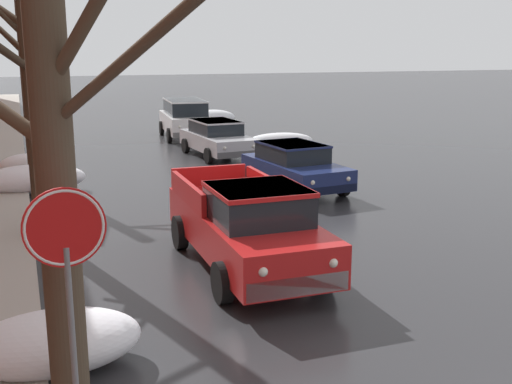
{
  "coord_description": "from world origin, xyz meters",
  "views": [
    {
      "loc": [
        -5.34,
        -3.29,
        4.18
      ],
      "look_at": [
        -0.89,
        8.5,
        1.28
      ],
      "focal_mm": 43.86,
      "sensor_mm": 36.0,
      "label": 1
    }
  ],
  "objects_px": {
    "sedan_silver_parked_kerbside_mid": "(217,137)",
    "sedan_darkblue_parked_kerbside_close": "(294,166)",
    "bare_tree_at_the_corner": "(52,131)",
    "pickup_truck_red_approaching_near_lane": "(247,225)",
    "bare_tree_second_along_sidewalk": "(27,78)",
    "bare_tree_mid_block": "(27,73)",
    "stop_sign_at_corner": "(67,257)",
    "suv_white_parked_far_down_block": "(185,117)"
  },
  "relations": [
    {
      "from": "sedan_silver_parked_kerbside_mid",
      "to": "sedan_darkblue_parked_kerbside_close",
      "type": "bearing_deg",
      "value": -87.07
    },
    {
      "from": "bare_tree_at_the_corner",
      "to": "pickup_truck_red_approaching_near_lane",
      "type": "relative_size",
      "value": 1.25
    },
    {
      "from": "bare_tree_second_along_sidewalk",
      "to": "bare_tree_mid_block",
      "type": "bearing_deg",
      "value": 89.1
    },
    {
      "from": "bare_tree_mid_block",
      "to": "stop_sign_at_corner",
      "type": "height_order",
      "value": "bare_tree_mid_block"
    },
    {
      "from": "bare_tree_mid_block",
      "to": "pickup_truck_red_approaching_near_lane",
      "type": "distance_m",
      "value": 10.79
    },
    {
      "from": "bare_tree_second_along_sidewalk",
      "to": "bare_tree_mid_block",
      "type": "relative_size",
      "value": 1.04
    },
    {
      "from": "suv_white_parked_far_down_block",
      "to": "sedan_darkblue_parked_kerbside_close",
      "type": "bearing_deg",
      "value": -89.09
    },
    {
      "from": "suv_white_parked_far_down_block",
      "to": "bare_tree_mid_block",
      "type": "bearing_deg",
      "value": -130.03
    },
    {
      "from": "sedan_darkblue_parked_kerbside_close",
      "to": "sedan_silver_parked_kerbside_mid",
      "type": "xyz_separation_m",
      "value": [
        -0.34,
        6.71,
        0.0
      ]
    },
    {
      "from": "sedan_silver_parked_kerbside_mid",
      "to": "suv_white_parked_far_down_block",
      "type": "xyz_separation_m",
      "value": [
        0.15,
        5.59,
        0.24
      ]
    },
    {
      "from": "sedan_silver_parked_kerbside_mid",
      "to": "bare_tree_at_the_corner",
      "type": "bearing_deg",
      "value": -112.28
    },
    {
      "from": "pickup_truck_red_approaching_near_lane",
      "to": "stop_sign_at_corner",
      "type": "distance_m",
      "value": 6.38
    },
    {
      "from": "sedan_silver_parked_kerbside_mid",
      "to": "bare_tree_second_along_sidewalk",
      "type": "bearing_deg",
      "value": -127.64
    },
    {
      "from": "bare_tree_second_along_sidewalk",
      "to": "suv_white_parked_far_down_block",
      "type": "relative_size",
      "value": 1.46
    },
    {
      "from": "bare_tree_at_the_corner",
      "to": "pickup_truck_red_approaching_near_lane",
      "type": "xyz_separation_m",
      "value": [
        3.62,
        4.29,
        -2.49
      ]
    },
    {
      "from": "sedan_darkblue_parked_kerbside_close",
      "to": "sedan_silver_parked_kerbside_mid",
      "type": "bearing_deg",
      "value": 92.93
    },
    {
      "from": "sedan_darkblue_parked_kerbside_close",
      "to": "sedan_silver_parked_kerbside_mid",
      "type": "distance_m",
      "value": 6.71
    },
    {
      "from": "bare_tree_second_along_sidewalk",
      "to": "sedan_silver_parked_kerbside_mid",
      "type": "xyz_separation_m",
      "value": [
        7.03,
        9.12,
        -2.82
      ]
    },
    {
      "from": "sedan_silver_parked_kerbside_mid",
      "to": "suv_white_parked_far_down_block",
      "type": "distance_m",
      "value": 5.6
    },
    {
      "from": "bare_tree_at_the_corner",
      "to": "sedan_silver_parked_kerbside_mid",
      "type": "xyz_separation_m",
      "value": [
        6.95,
        16.97,
        -2.62
      ]
    },
    {
      "from": "sedan_silver_parked_kerbside_mid",
      "to": "stop_sign_at_corner",
      "type": "bearing_deg",
      "value": -111.36
    },
    {
      "from": "pickup_truck_red_approaching_near_lane",
      "to": "stop_sign_at_corner",
      "type": "relative_size",
      "value": 1.78
    },
    {
      "from": "sedan_darkblue_parked_kerbside_close",
      "to": "stop_sign_at_corner",
      "type": "bearing_deg",
      "value": -123.41
    },
    {
      "from": "bare_tree_at_the_corner",
      "to": "suv_white_parked_far_down_block",
      "type": "distance_m",
      "value": 23.77
    },
    {
      "from": "bare_tree_at_the_corner",
      "to": "sedan_silver_parked_kerbside_mid",
      "type": "height_order",
      "value": "bare_tree_at_the_corner"
    },
    {
      "from": "pickup_truck_red_approaching_near_lane",
      "to": "sedan_silver_parked_kerbside_mid",
      "type": "bearing_deg",
      "value": 75.28
    },
    {
      "from": "bare_tree_mid_block",
      "to": "sedan_darkblue_parked_kerbside_close",
      "type": "height_order",
      "value": "bare_tree_mid_block"
    },
    {
      "from": "sedan_darkblue_parked_kerbside_close",
      "to": "sedan_silver_parked_kerbside_mid",
      "type": "relative_size",
      "value": 0.9
    },
    {
      "from": "bare_tree_second_along_sidewalk",
      "to": "stop_sign_at_corner",
      "type": "xyz_separation_m",
      "value": [
        0.09,
        -8.63,
        -1.28
      ]
    },
    {
      "from": "bare_tree_at_the_corner",
      "to": "sedan_darkblue_parked_kerbside_close",
      "type": "distance_m",
      "value": 12.86
    },
    {
      "from": "stop_sign_at_corner",
      "to": "pickup_truck_red_approaching_near_lane",
      "type": "bearing_deg",
      "value": 54.54
    },
    {
      "from": "pickup_truck_red_approaching_near_lane",
      "to": "sedan_darkblue_parked_kerbside_close",
      "type": "xyz_separation_m",
      "value": [
        3.67,
        5.97,
        -0.13
      ]
    },
    {
      "from": "bare_tree_second_along_sidewalk",
      "to": "bare_tree_mid_block",
      "type": "height_order",
      "value": "bare_tree_second_along_sidewalk"
    },
    {
      "from": "bare_tree_mid_block",
      "to": "stop_sign_at_corner",
      "type": "bearing_deg",
      "value": -90.03
    },
    {
      "from": "suv_white_parked_far_down_block",
      "to": "sedan_silver_parked_kerbside_mid",
      "type": "bearing_deg",
      "value": -91.52
    },
    {
      "from": "bare_tree_second_along_sidewalk",
      "to": "sedan_silver_parked_kerbside_mid",
      "type": "distance_m",
      "value": 11.85
    },
    {
      "from": "bare_tree_at_the_corner",
      "to": "stop_sign_at_corner",
      "type": "height_order",
      "value": "bare_tree_at_the_corner"
    },
    {
      "from": "bare_tree_at_the_corner",
      "to": "sedan_silver_parked_kerbside_mid",
      "type": "relative_size",
      "value": 1.45
    },
    {
      "from": "sedan_darkblue_parked_kerbside_close",
      "to": "suv_white_parked_far_down_block",
      "type": "xyz_separation_m",
      "value": [
        -0.2,
        12.3,
        0.24
      ]
    },
    {
      "from": "bare_tree_mid_block",
      "to": "pickup_truck_red_approaching_near_lane",
      "type": "relative_size",
      "value": 1.28
    },
    {
      "from": "bare_tree_at_the_corner",
      "to": "stop_sign_at_corner",
      "type": "bearing_deg",
      "value": -89.14
    },
    {
      "from": "bare_tree_second_along_sidewalk",
      "to": "suv_white_parked_far_down_block",
      "type": "xyz_separation_m",
      "value": [
        7.18,
        14.71,
        -2.58
      ]
    }
  ]
}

